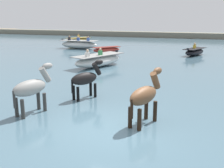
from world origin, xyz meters
TOP-DOWN VIEW (x-y plane):
  - ground_plane at (0.00, 0.00)m, footprint 120.00×120.00m
  - water_surface at (0.00, 10.00)m, footprint 90.00×90.00m
  - horse_lead_bay at (0.83, 0.68)m, footprint 0.89×1.82m
  - horse_trailing_grey at (-3.13, 0.37)m, footprint 0.83×1.81m
  - horse_flank_black at (-2.11, 2.68)m, footprint 1.06×1.60m
  - boat_near_port at (-6.35, 16.81)m, footprint 2.47×2.62m
  - boat_mid_channel at (1.54, 17.51)m, footprint 2.00×3.02m
  - boat_near_starboard at (-12.64, 23.92)m, footprint 2.44×3.58m
  - boat_distant_west at (-10.16, 18.86)m, footprint 4.02×1.50m
  - boat_far_offshore at (-4.38, 9.78)m, footprint 2.83×4.30m
  - far_shoreline at (0.00, 36.98)m, footprint 80.00×2.40m

SIDE VIEW (x-z plane):
  - ground_plane at x=0.00m, z-range 0.00..0.00m
  - water_surface at x=0.00m, z-range 0.00..0.26m
  - boat_near_port at x=-6.35m, z-range 0.26..0.79m
  - far_shoreline at x=0.00m, z-range 0.00..1.09m
  - boat_mid_channel at x=1.54m, z-range 0.03..1.12m
  - boat_near_starboard at x=-12.64m, z-range 0.03..1.20m
  - boat_far_offshore at x=-4.38m, z-range 0.03..1.31m
  - boat_distant_west at x=-10.16m, z-range 0.03..1.36m
  - horse_flank_black at x=-2.11m, z-range 0.17..1.98m
  - horse_trailing_grey at x=-3.13m, z-range 0.18..2.15m
  - horse_lead_bay at x=0.83m, z-range 0.18..2.17m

